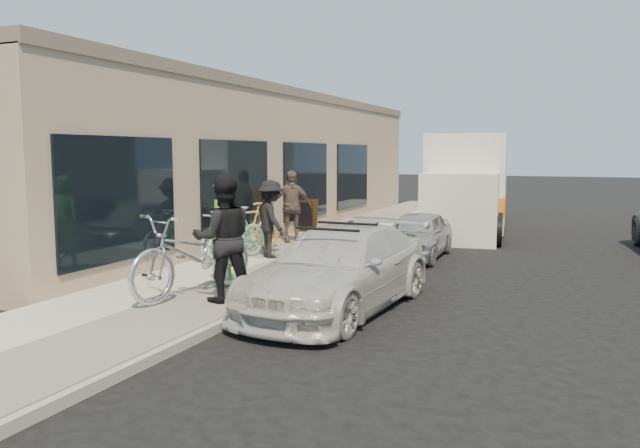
% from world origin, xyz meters
% --- Properties ---
extents(ground, '(120.00, 120.00, 0.00)m').
position_xyz_m(ground, '(0.00, 0.00, 0.00)').
color(ground, black).
rests_on(ground, ground).
extents(sidewalk, '(3.00, 34.00, 0.15)m').
position_xyz_m(sidewalk, '(-2.00, 3.00, 0.07)').
color(sidewalk, beige).
rests_on(sidewalk, ground).
extents(curb, '(0.12, 34.00, 0.13)m').
position_xyz_m(curb, '(-0.45, 3.00, 0.07)').
color(curb, '#A19E93').
rests_on(curb, ground).
extents(storefront, '(3.60, 20.00, 4.22)m').
position_xyz_m(storefront, '(-5.24, 7.99, 2.12)').
color(storefront, tan).
rests_on(storefront, ground).
extents(bike_rack, '(0.19, 0.54, 0.79)m').
position_xyz_m(bike_rack, '(-3.07, 3.19, 0.62)').
color(bike_rack, black).
rests_on(bike_rack, sidewalk).
extents(sandwich_board, '(0.62, 0.63, 0.92)m').
position_xyz_m(sandwich_board, '(-3.28, 7.55, 0.62)').
color(sandwich_board, black).
rests_on(sandwich_board, sidewalk).
extents(sedan_white, '(2.14, 4.51, 1.31)m').
position_xyz_m(sedan_white, '(0.62, 0.09, 0.64)').
color(sedan_white, beige).
rests_on(sedan_white, ground).
extents(sedan_silver, '(1.34, 3.18, 1.07)m').
position_xyz_m(sedan_silver, '(0.55, 5.23, 0.54)').
color(sedan_silver, '#A7A7AC').
rests_on(sedan_silver, ground).
extents(moving_truck, '(2.86, 6.22, 2.96)m').
position_xyz_m(moving_truck, '(0.76, 10.47, 1.31)').
color(moving_truck, silver).
rests_on(moving_truck, ground).
extents(tandem_bike, '(1.39, 2.66, 1.33)m').
position_xyz_m(tandem_bike, '(-1.60, -0.53, 0.82)').
color(tandem_bike, silver).
rests_on(tandem_bike, sidewalk).
extents(woman_rider, '(0.78, 0.65, 1.83)m').
position_xyz_m(woman_rider, '(-1.64, 0.40, 1.07)').
color(woman_rider, '#4FA436').
rests_on(woman_rider, sidewalk).
extents(man_standing, '(1.19, 1.15, 1.93)m').
position_xyz_m(man_standing, '(-0.97, -0.67, 1.11)').
color(man_standing, black).
rests_on(man_standing, sidewalk).
extents(cruiser_bike_a, '(1.00, 1.92, 1.11)m').
position_xyz_m(cruiser_bike_a, '(-2.78, 2.66, 0.71)').
color(cruiser_bike_a, '#8CD2B6').
rests_on(cruiser_bike_a, sidewalk).
extents(cruiser_bike_b, '(0.88, 2.01, 1.02)m').
position_xyz_m(cruiser_bike_b, '(-2.76, 2.46, 0.66)').
color(cruiser_bike_b, '#8CD2B6').
rests_on(cruiser_bike_b, sidewalk).
extents(cruiser_bike_c, '(1.17, 1.92, 1.11)m').
position_xyz_m(cruiser_bike_c, '(-3.04, 3.74, 0.71)').
color(cruiser_bike_c, gold).
rests_on(cruiser_bike_c, sidewalk).
extents(bystander_a, '(1.23, 1.19, 1.68)m').
position_xyz_m(bystander_a, '(-2.16, 3.18, 0.99)').
color(bystander_a, black).
rests_on(bystander_a, sidewalk).
extents(bystander_b, '(1.12, 1.01, 1.82)m').
position_xyz_m(bystander_b, '(-2.77, 5.47, 1.06)').
color(bystander_b, brown).
rests_on(bystander_b, sidewalk).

